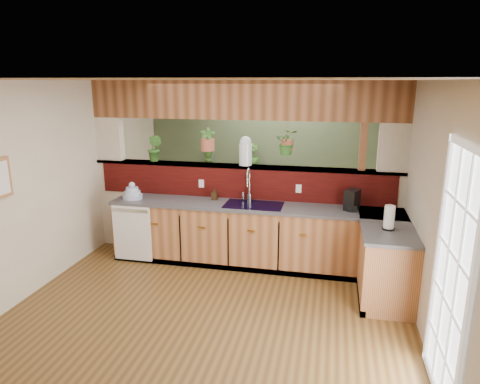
% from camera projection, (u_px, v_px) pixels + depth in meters
% --- Properties ---
extents(ground, '(4.60, 7.00, 0.01)m').
position_uv_depth(ground, '(219.00, 294.00, 5.37)').
color(ground, brown).
rests_on(ground, ground).
extents(ceiling, '(4.60, 7.00, 0.01)m').
position_uv_depth(ceiling, '(216.00, 80.00, 4.71)').
color(ceiling, brown).
rests_on(ceiling, ground).
extents(wall_back, '(4.60, 0.02, 2.60)m').
position_uv_depth(wall_back, '(265.00, 149.00, 8.35)').
color(wall_back, beige).
rests_on(wall_back, ground).
extents(wall_left, '(0.02, 7.00, 2.60)m').
position_uv_depth(wall_left, '(46.00, 184.00, 5.51)').
color(wall_left, beige).
rests_on(wall_left, ground).
extents(wall_right, '(0.02, 7.00, 2.60)m').
position_uv_depth(wall_right, '(426.00, 206.00, 4.56)').
color(wall_right, beige).
rests_on(wall_right, ground).
extents(pass_through_partition, '(4.60, 0.21, 2.60)m').
position_uv_depth(pass_through_partition, '(244.00, 178.00, 6.33)').
color(pass_through_partition, beige).
rests_on(pass_through_partition, ground).
extents(pass_through_ledge, '(4.60, 0.21, 0.04)m').
position_uv_depth(pass_through_ledge, '(242.00, 166.00, 6.30)').
color(pass_through_ledge, brown).
rests_on(pass_through_ledge, ground).
extents(header_beam, '(4.60, 0.15, 0.55)m').
position_uv_depth(header_beam, '(242.00, 100.00, 6.06)').
color(header_beam, brown).
rests_on(header_beam, ground).
extents(sage_backwall, '(4.55, 0.02, 2.55)m').
position_uv_depth(sage_backwall, '(265.00, 149.00, 8.33)').
color(sage_backwall, '#4A5C3F').
rests_on(sage_backwall, ground).
extents(countertop, '(4.14, 1.52, 0.90)m').
position_uv_depth(countertop, '(294.00, 241.00, 5.90)').
color(countertop, '#995C34').
rests_on(countertop, ground).
extents(dishwasher, '(0.58, 0.03, 0.82)m').
position_uv_depth(dishwasher, '(132.00, 233.00, 6.18)').
color(dishwasher, white).
rests_on(dishwasher, ground).
extents(navy_sink, '(0.82, 0.50, 0.18)m').
position_uv_depth(navy_sink, '(254.00, 210.00, 6.03)').
color(navy_sink, black).
rests_on(navy_sink, countertop).
extents(french_door, '(0.06, 1.02, 2.16)m').
position_uv_depth(french_door, '(450.00, 281.00, 3.40)').
color(french_door, white).
rests_on(french_door, ground).
extents(faucet, '(0.22, 0.22, 0.50)m').
position_uv_depth(faucet, '(249.00, 184.00, 6.11)').
color(faucet, '#B7B7B2').
rests_on(faucet, countertop).
extents(dish_stack, '(0.29, 0.29, 0.25)m').
position_uv_depth(dish_stack, '(132.00, 193.00, 6.31)').
color(dish_stack, '#A9B8DB').
rests_on(dish_stack, countertop).
extents(soap_dispenser, '(0.08, 0.09, 0.18)m').
position_uv_depth(soap_dispenser, '(214.00, 194.00, 6.25)').
color(soap_dispenser, '#3C2A16').
rests_on(soap_dispenser, countertop).
extents(coffee_maker, '(0.15, 0.25, 0.28)m').
position_uv_depth(coffee_maker, '(352.00, 201.00, 5.75)').
color(coffee_maker, black).
rests_on(coffee_maker, countertop).
extents(paper_towel, '(0.14, 0.14, 0.31)m').
position_uv_depth(paper_towel, '(389.00, 218.00, 4.98)').
color(paper_towel, black).
rests_on(paper_towel, countertop).
extents(glass_jar, '(0.19, 0.19, 0.43)m').
position_uv_depth(glass_jar, '(246.00, 151.00, 6.23)').
color(glass_jar, silver).
rests_on(glass_jar, pass_through_ledge).
extents(ledge_plant_left, '(0.26, 0.22, 0.41)m').
position_uv_depth(ledge_plant_left, '(155.00, 148.00, 6.52)').
color(ledge_plant_left, '#2F6021').
rests_on(ledge_plant_left, pass_through_ledge).
extents(hanging_plant_a, '(0.26, 0.20, 0.56)m').
position_uv_depth(hanging_plant_a, '(207.00, 133.00, 6.28)').
color(hanging_plant_a, brown).
rests_on(hanging_plant_a, header_beam).
extents(hanging_plant_b, '(0.35, 0.31, 0.47)m').
position_uv_depth(hanging_plant_b, '(288.00, 131.00, 6.03)').
color(hanging_plant_b, brown).
rests_on(hanging_plant_b, header_beam).
extents(shelving_console, '(1.54, 0.76, 0.99)m').
position_uv_depth(shelving_console, '(235.00, 190.00, 8.43)').
color(shelving_console, black).
rests_on(shelving_console, ground).
extents(shelf_plant_a, '(0.22, 0.17, 0.39)m').
position_uv_depth(shelf_plant_a, '(208.00, 155.00, 8.36)').
color(shelf_plant_a, '#2F6021').
rests_on(shelf_plant_a, shelving_console).
extents(shelf_plant_b, '(0.31, 0.31, 0.44)m').
position_uv_depth(shelf_plant_b, '(252.00, 155.00, 8.18)').
color(shelf_plant_b, '#2F6021').
rests_on(shelf_plant_b, shelving_console).
extents(floor_plant, '(0.78, 0.68, 0.83)m').
position_uv_depth(floor_plant, '(321.00, 216.00, 7.10)').
color(floor_plant, '#2F6021').
rests_on(floor_plant, ground).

